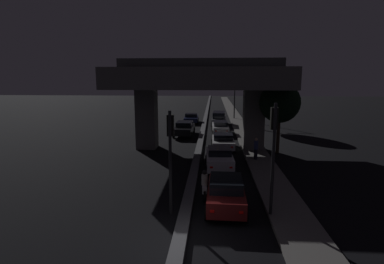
{
  "coord_description": "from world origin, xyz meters",
  "views": [
    {
      "loc": [
        1.21,
        -10.12,
        6.12
      ],
      "look_at": [
        -0.89,
        19.2,
        0.89
      ],
      "focal_mm": 28.0,
      "sensor_mm": 36.0,
      "label": 1
    }
  ],
  "objects": [
    {
      "name": "traffic_light_right_of_median",
      "position": [
        3.82,
        2.74,
        3.49
      ],
      "size": [
        0.3,
        0.49,
        5.12
      ],
      "color": "black",
      "rests_on": "ground_plane"
    },
    {
      "name": "roadside_tree_kerbside_mid",
      "position": [
        7.06,
        26.42,
        4.13
      ],
      "size": [
        3.97,
        3.97,
        6.12
      ],
      "color": "#38281C",
      "rests_on": "ground_plane"
    },
    {
      "name": "car_white_fourth",
      "position": [
        2.01,
        23.44,
        0.75
      ],
      "size": [
        1.98,
        4.57,
        1.43
      ],
      "rotation": [
        0.0,
        0.0,
        1.61
      ],
      "color": "silver",
      "rests_on": "ground_plane"
    },
    {
      "name": "motorcycle_white_filtering_near",
      "position": [
        0.79,
        4.76,
        0.62
      ],
      "size": [
        0.33,
        1.96,
        1.47
      ],
      "rotation": [
        0.0,
        0.0,
        1.61
      ],
      "color": "black",
      "rests_on": "ground_plane"
    },
    {
      "name": "car_dark_blue_second_oncoming",
      "position": [
        -1.89,
        31.66,
        0.68
      ],
      "size": [
        2.15,
        4.18,
        1.31
      ],
      "rotation": [
        0.0,
        0.0,
        -1.54
      ],
      "color": "#141938",
      "rests_on": "ground_plane"
    },
    {
      "name": "street_lamp",
      "position": [
        3.99,
        35.98,
        4.71
      ],
      "size": [
        2.8,
        0.32,
        7.87
      ],
      "color": "#2D2D30",
      "rests_on": "ground_plane"
    },
    {
      "name": "car_grey_fifth",
      "position": [
        1.97,
        29.72,
        0.95
      ],
      "size": [
        2.09,
        4.84,
        1.79
      ],
      "rotation": [
        0.0,
        0.0,
        1.53
      ],
      "color": "#515459",
      "rests_on": "ground_plane"
    },
    {
      "name": "car_white_third",
      "position": [
        2.09,
        15.84,
        0.7
      ],
      "size": [
        2.05,
        4.11,
        1.37
      ],
      "rotation": [
        0.0,
        0.0,
        1.58
      ],
      "color": "silver",
      "rests_on": "ground_plane"
    },
    {
      "name": "median_divider",
      "position": [
        0.0,
        35.0,
        0.13
      ],
      "size": [
        0.55,
        126.0,
        0.26
      ],
      "primitive_type": "cube",
      "color": "#4C4C51",
      "rests_on": "ground_plane"
    },
    {
      "name": "pedestrian_on_sidewalk",
      "position": [
        4.42,
        11.95,
        0.99
      ],
      "size": [
        0.32,
        0.32,
        1.63
      ],
      "color": "black",
      "rests_on": "sidewalk_right"
    },
    {
      "name": "elevated_overpass",
      "position": [
        0.0,
        15.84,
        5.76
      ],
      "size": [
        14.28,
        9.9,
        7.86
      ],
      "color": "#5B5956",
      "rests_on": "ground_plane"
    },
    {
      "name": "sidewalk_right",
      "position": [
        4.72,
        28.0,
        0.08
      ],
      "size": [
        2.01,
        126.0,
        0.17
      ],
      "primitive_type": "cube",
      "color": "#5B5956",
      "rests_on": "ground_plane"
    },
    {
      "name": "ground_plane",
      "position": [
        0.0,
        0.0,
        0.0
      ],
      "size": [
        200.0,
        200.0,
        0.0
      ],
      "primitive_type": "plane",
      "color": "black"
    },
    {
      "name": "traffic_light_left_of_median",
      "position": [
        -0.67,
        2.74,
        3.26
      ],
      "size": [
        0.3,
        0.49,
        4.77
      ],
      "color": "black",
      "rests_on": "ground_plane"
    },
    {
      "name": "roadside_tree_kerbside_near",
      "position": [
        6.58,
        14.62,
        4.21
      ],
      "size": [
        3.29,
        3.29,
        5.87
      ],
      "color": "#2D2116",
      "rests_on": "ground_plane"
    },
    {
      "name": "car_black_lead_oncoming",
      "position": [
        -1.94,
        22.09,
        0.8
      ],
      "size": [
        2.15,
        4.86,
        1.5
      ],
      "rotation": [
        0.0,
        0.0,
        -1.6
      ],
      "color": "black",
      "rests_on": "ground_plane"
    },
    {
      "name": "car_white_second",
      "position": [
        1.65,
        9.75,
        0.78
      ],
      "size": [
        2.01,
        4.16,
        1.53
      ],
      "rotation": [
        0.0,
        0.0,
        1.61
      ],
      "color": "silver",
      "rests_on": "ground_plane"
    },
    {
      "name": "car_dark_red_lead",
      "position": [
        1.85,
        3.46,
        0.82
      ],
      "size": [
        1.94,
        4.15,
        1.57
      ],
      "rotation": [
        0.0,
        0.0,
        1.55
      ],
      "color": "#591414",
      "rests_on": "ground_plane"
    }
  ]
}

